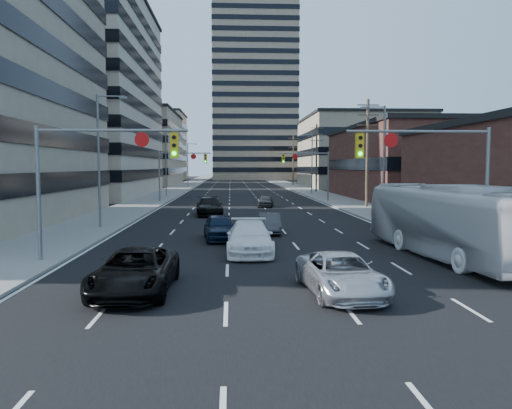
{
  "coord_description": "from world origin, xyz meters",
  "views": [
    {
      "loc": [
        -1.65,
        -14.08,
        4.24
      ],
      "look_at": [
        -0.29,
        12.5,
        2.2
      ],
      "focal_mm": 35.0,
      "sensor_mm": 36.0,
      "label": 1
    }
  ],
  "objects_px": {
    "silver_suv": "(341,274)",
    "transit_bus": "(449,222)",
    "white_van": "(250,238)",
    "sedan_blue": "(220,227)",
    "black_pickup": "(135,271)"
  },
  "relations": [
    {
      "from": "silver_suv",
      "to": "transit_bus",
      "type": "xyz_separation_m",
      "value": [
        6.4,
        6.21,
        1.03
      ]
    },
    {
      "from": "white_van",
      "to": "silver_suv",
      "type": "distance_m",
      "value": 8.35
    },
    {
      "from": "white_van",
      "to": "sedan_blue",
      "type": "bearing_deg",
      "value": 109.5
    },
    {
      "from": "black_pickup",
      "to": "transit_bus",
      "type": "relative_size",
      "value": 0.43
    },
    {
      "from": "white_van",
      "to": "silver_suv",
      "type": "height_order",
      "value": "white_van"
    },
    {
      "from": "black_pickup",
      "to": "white_van",
      "type": "bearing_deg",
      "value": 61.76
    },
    {
      "from": "silver_suv",
      "to": "sedan_blue",
      "type": "xyz_separation_m",
      "value": [
        -4.28,
        12.44,
        0.07
      ]
    },
    {
      "from": "silver_suv",
      "to": "sedan_blue",
      "type": "relative_size",
      "value": 1.11
    },
    {
      "from": "black_pickup",
      "to": "silver_suv",
      "type": "bearing_deg",
      "value": -3.37
    },
    {
      "from": "black_pickup",
      "to": "white_van",
      "type": "relative_size",
      "value": 0.98
    },
    {
      "from": "white_van",
      "to": "sedan_blue",
      "type": "distance_m",
      "value": 4.81
    },
    {
      "from": "black_pickup",
      "to": "silver_suv",
      "type": "relative_size",
      "value": 1.09
    },
    {
      "from": "white_van",
      "to": "transit_bus",
      "type": "xyz_separation_m",
      "value": [
        9.14,
        -1.67,
        0.92
      ]
    },
    {
      "from": "silver_suv",
      "to": "white_van",
      "type": "bearing_deg",
      "value": 104.37
    },
    {
      "from": "black_pickup",
      "to": "transit_bus",
      "type": "height_order",
      "value": "transit_bus"
    }
  ]
}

